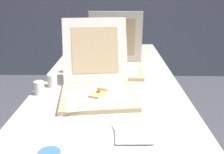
{
  "coord_description": "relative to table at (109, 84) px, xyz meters",
  "views": [
    {
      "loc": [
        0.05,
        -0.96,
        1.29
      ],
      "look_at": [
        0.02,
        0.44,
        0.81
      ],
      "focal_mm": 40.47,
      "sensor_mm": 36.0,
      "label": 1
    }
  ],
  "objects": [
    {
      "name": "pizza_box_middle",
      "position": [
        0.04,
        0.16,
        0.11
      ],
      "size": [
        0.4,
        0.4,
        0.4
      ],
      "rotation": [
        0.0,
        0.0,
        -0.03
      ],
      "color": "tan",
      "rests_on": "table"
    },
    {
      "name": "napkin_pile",
      "position": [
        0.11,
        -0.69,
        0.05
      ],
      "size": [
        0.17,
        0.18,
        0.01
      ],
      "color": "white",
      "rests_on": "table"
    },
    {
      "name": "cup_white_far",
      "position": [
        -0.21,
        0.38,
        0.09
      ],
      "size": [
        0.05,
        0.05,
        0.07
      ],
      "primitive_type": "cylinder",
      "color": "white",
      "rests_on": "table"
    },
    {
      "name": "cup_white_near_center",
      "position": [
        -0.33,
        -0.17,
        0.09
      ],
      "size": [
        0.05,
        0.05,
        0.07
      ],
      "primitive_type": "cylinder",
      "color": "white",
      "rests_on": "table"
    },
    {
      "name": "cup_white_near_left",
      "position": [
        -0.38,
        -0.29,
        0.09
      ],
      "size": [
        0.05,
        0.05,
        0.07
      ],
      "primitive_type": "cylinder",
      "color": "white",
      "rests_on": "table"
    },
    {
      "name": "cup_white_mid",
      "position": [
        -0.29,
        0.11,
        0.09
      ],
      "size": [
        0.05,
        0.05,
        0.07
      ],
      "primitive_type": "cylinder",
      "color": "white",
      "rests_on": "table"
    },
    {
      "name": "pizza_box_front",
      "position": [
        -0.06,
        -0.27,
        0.1
      ],
      "size": [
        0.45,
        0.57,
        0.39
      ],
      "rotation": [
        0.0,
        0.0,
        0.13
      ],
      "color": "tan",
      "rests_on": "table"
    },
    {
      "name": "table",
      "position": [
        0.0,
        0.0,
        0.0
      ],
      "size": [
        0.86,
        2.19,
        0.75
      ],
      "color": "silver",
      "rests_on": "ground"
    }
  ]
}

